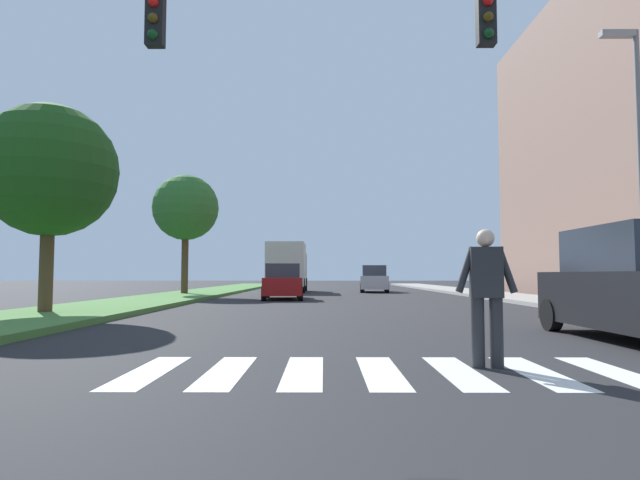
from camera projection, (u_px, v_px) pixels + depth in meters
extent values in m
plane|color=#262628|center=(336.00, 296.00, 28.90)|extent=(140.00, 140.00, 0.00)
cube|color=silver|center=(149.00, 372.00, 6.28)|extent=(0.45, 2.20, 0.01)
cube|color=silver|center=(226.00, 372.00, 6.27)|extent=(0.45, 2.20, 0.01)
cube|color=silver|center=(304.00, 372.00, 6.26)|extent=(0.45, 2.20, 0.01)
cube|color=silver|center=(381.00, 372.00, 6.26)|extent=(0.45, 2.20, 0.01)
cube|color=silver|center=(458.00, 372.00, 6.25)|extent=(0.45, 2.20, 0.01)
cube|color=silver|center=(536.00, 372.00, 6.25)|extent=(0.45, 2.20, 0.01)
cube|color=silver|center=(614.00, 372.00, 6.24)|extent=(0.45, 2.20, 0.01)
cube|color=#477A38|center=(184.00, 296.00, 26.96)|extent=(3.70, 64.00, 0.15)
cylinder|color=#4C3823|center=(47.00, 260.00, 14.42)|extent=(0.36, 0.36, 2.73)
sphere|color=#1E4C19|center=(49.00, 170.00, 14.58)|extent=(3.60, 3.60, 3.60)
cylinder|color=#4C3823|center=(185.00, 260.00, 28.47)|extent=(0.36, 0.36, 3.50)
sphere|color=#2D6628|center=(186.00, 207.00, 28.65)|extent=(3.48, 3.48, 3.48)
cube|color=#9E9991|center=(501.00, 296.00, 26.85)|extent=(3.00, 64.00, 0.15)
cube|color=black|center=(155.00, 22.00, 8.46)|extent=(0.28, 0.20, 0.80)
sphere|color=red|center=(153.00, 2.00, 8.36)|extent=(0.16, 0.16, 0.16)
sphere|color=#4C380F|center=(153.00, 18.00, 8.34)|extent=(0.16, 0.16, 0.16)
sphere|color=#0F3F19|center=(153.00, 34.00, 8.32)|extent=(0.16, 0.16, 0.16)
cube|color=black|center=(486.00, 21.00, 8.42)|extent=(0.28, 0.20, 0.80)
sphere|color=red|center=(488.00, 1.00, 8.32)|extent=(0.16, 0.16, 0.16)
sphere|color=#4C380F|center=(488.00, 17.00, 8.30)|extent=(0.16, 0.16, 0.16)
sphere|color=#0F3F19|center=(489.00, 33.00, 8.29)|extent=(0.16, 0.16, 0.16)
cube|color=gray|center=(617.00, 34.00, 14.39)|extent=(0.90, 0.24, 0.16)
cylinder|color=#262628|center=(497.00, 333.00, 6.55)|extent=(0.18, 0.18, 0.85)
cylinder|color=#262628|center=(478.00, 333.00, 6.58)|extent=(0.18, 0.18, 0.85)
cube|color=#262628|center=(486.00, 272.00, 6.61)|extent=(0.41, 0.29, 0.62)
cylinder|color=#262628|center=(506.00, 270.00, 6.58)|extent=(0.27, 0.12, 0.58)
cylinder|color=#262628|center=(466.00, 270.00, 6.64)|extent=(0.27, 0.12, 0.58)
sphere|color=beige|center=(485.00, 238.00, 6.63)|extent=(0.25, 0.25, 0.22)
cube|color=#2D333D|center=(640.00, 249.00, 9.31)|extent=(1.70, 2.55, 0.79)
cylinder|color=black|center=(638.00, 315.00, 10.85)|extent=(0.23, 0.64, 0.64)
cylinder|color=black|center=(551.00, 315.00, 10.84)|extent=(0.23, 0.64, 0.64)
cube|color=maroon|center=(283.00, 286.00, 24.85)|extent=(1.99, 4.51, 0.77)
cube|color=#2D333D|center=(283.00, 271.00, 24.68)|extent=(1.63, 2.07, 0.63)
cylinder|color=black|center=(267.00, 291.00, 26.54)|extent=(0.26, 0.65, 0.64)
cylinder|color=black|center=(299.00, 291.00, 26.62)|extent=(0.26, 0.65, 0.64)
cylinder|color=black|center=(264.00, 293.00, 23.04)|extent=(0.26, 0.65, 0.64)
cylinder|color=black|center=(300.00, 293.00, 23.13)|extent=(0.26, 0.65, 0.64)
cube|color=#B7B7BC|center=(374.00, 282.00, 34.88)|extent=(2.08, 4.39, 0.83)
cube|color=#2D333D|center=(374.00, 271.00, 35.14)|extent=(1.67, 2.04, 0.68)
cylinder|color=black|center=(387.00, 288.00, 33.11)|extent=(0.28, 0.66, 0.64)
cylinder|color=black|center=(362.00, 288.00, 33.26)|extent=(0.28, 0.66, 0.64)
cylinder|color=black|center=(386.00, 286.00, 36.45)|extent=(0.28, 0.66, 0.64)
cylinder|color=black|center=(363.00, 286.00, 36.60)|extent=(0.28, 0.66, 0.64)
cube|color=gray|center=(290.00, 270.00, 37.01)|extent=(2.30, 2.00, 2.20)
cube|color=beige|center=(287.00, 265.00, 33.94)|extent=(2.30, 4.20, 2.70)
cylinder|color=black|center=(274.00, 284.00, 36.95)|extent=(0.30, 0.90, 0.90)
cylinder|color=black|center=(305.00, 284.00, 36.94)|extent=(0.30, 0.90, 0.90)
cylinder|color=black|center=(268.00, 286.00, 32.81)|extent=(0.30, 0.90, 0.90)
cylinder|color=black|center=(302.00, 286.00, 32.80)|extent=(0.30, 0.90, 0.90)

